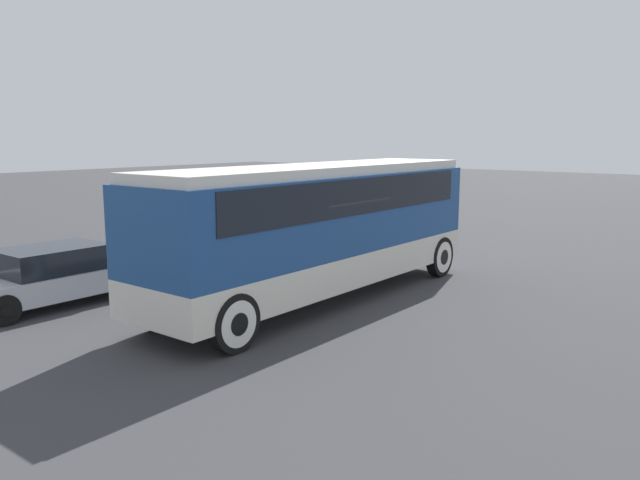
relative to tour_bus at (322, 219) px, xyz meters
The scene contains 4 objects.
ground_plane 1.99m from the tour_bus, behind, with size 120.00×120.00×0.00m, color #38383A.
tour_bus is the anchor object (origin of this frame).
parked_car_near 6.48m from the tour_bus, 131.59° to the left, with size 4.47×1.91×1.39m.
parked_car_mid 6.46m from the tour_bus, 69.81° to the left, with size 4.54×1.96×1.40m.
Camera 1 is at (-11.73, -9.18, 3.97)m, focal length 35.00 mm.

